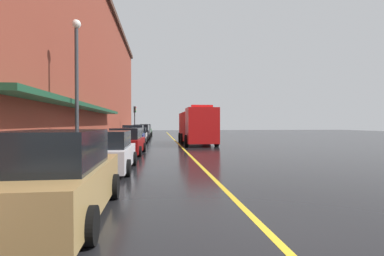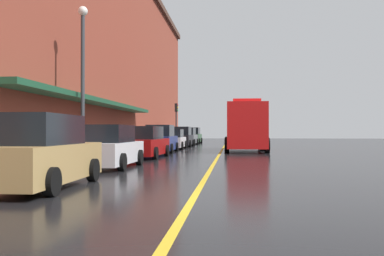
% 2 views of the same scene
% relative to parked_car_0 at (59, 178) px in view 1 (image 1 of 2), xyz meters
% --- Properties ---
extents(ground_plane, '(112.00, 112.00, 0.00)m').
position_rel_parked_car_0_xyz_m(ground_plane, '(3.97, 23.49, -0.85)').
color(ground_plane, black).
extents(sidewalk_left, '(2.40, 70.00, 0.15)m').
position_rel_parked_car_0_xyz_m(sidewalk_left, '(-2.23, 23.49, -0.77)').
color(sidewalk_left, '#ADA8A0').
rests_on(sidewalk_left, ground).
extents(lane_center_stripe, '(0.16, 70.00, 0.01)m').
position_rel_parked_car_0_xyz_m(lane_center_stripe, '(3.97, 23.49, -0.84)').
color(lane_center_stripe, gold).
rests_on(lane_center_stripe, ground).
extents(brick_building_left, '(11.39, 64.00, 15.89)m').
position_rel_parked_car_0_xyz_m(brick_building_left, '(-8.54, 22.49, 7.10)').
color(brick_building_left, brown).
rests_on(brick_building_left, ground).
extents(parked_car_0, '(2.06, 4.72, 1.82)m').
position_rel_parked_car_0_xyz_m(parked_car_0, '(0.00, 0.00, 0.00)').
color(parked_car_0, '#A5844C').
rests_on(parked_car_0, ground).
extents(parked_car_1, '(2.13, 4.59, 1.66)m').
position_rel_parked_car_0_xyz_m(parked_car_1, '(-0.05, 6.05, -0.07)').
color(parked_car_1, silver).
rests_on(parked_car_1, ground).
extents(parked_car_2, '(2.21, 4.91, 1.68)m').
position_rel_parked_car_0_xyz_m(parked_car_2, '(0.07, 12.52, -0.06)').
color(parked_car_2, maroon).
rests_on(parked_car_2, ground).
extents(parked_car_3, '(2.00, 4.75, 1.84)m').
position_rel_parked_car_0_xyz_m(parked_car_3, '(0.00, 18.35, 0.01)').
color(parked_car_3, navy).
rests_on(parked_car_3, ground).
extents(parked_car_4, '(2.06, 4.67, 1.58)m').
position_rel_parked_car_0_xyz_m(parked_car_4, '(-0.01, 23.99, -0.10)').
color(parked_car_4, silver).
rests_on(parked_car_4, ground).
extents(parked_car_5, '(2.13, 4.51, 1.85)m').
position_rel_parked_car_0_xyz_m(parked_car_5, '(0.02, 29.71, 0.01)').
color(parked_car_5, black).
rests_on(parked_car_5, ground).
extents(parked_car_6, '(2.23, 4.58, 1.79)m').
position_rel_parked_car_0_xyz_m(parked_car_6, '(-0.06, 35.11, -0.01)').
color(parked_car_6, '#595B60').
rests_on(parked_car_6, ground).
extents(parked_car_7, '(2.06, 4.76, 1.88)m').
position_rel_parked_car_0_xyz_m(parked_car_7, '(0.08, 40.52, 0.02)').
color(parked_car_7, '#2D5133').
rests_on(parked_car_7, ground).
extents(fire_truck, '(2.97, 9.05, 3.53)m').
position_rel_parked_car_0_xyz_m(fire_truck, '(5.68, 21.23, 0.84)').
color(fire_truck, red).
rests_on(fire_truck, ground).
extents(parking_meter_0, '(0.14, 0.18, 1.33)m').
position_rel_parked_car_0_xyz_m(parking_meter_0, '(-1.38, 30.47, 0.21)').
color(parking_meter_0, '#4C4C51').
rests_on(parking_meter_0, sidewalk_left).
extents(parking_meter_1, '(0.14, 0.18, 1.33)m').
position_rel_parked_car_0_xyz_m(parking_meter_1, '(-1.38, 9.16, 0.21)').
color(parking_meter_1, '#4C4C51').
rests_on(parking_meter_1, sidewalk_left).
extents(street_lamp_left, '(0.44, 0.44, 6.94)m').
position_rel_parked_car_0_xyz_m(street_lamp_left, '(-1.98, 8.73, 3.55)').
color(street_lamp_left, '#33383D').
rests_on(street_lamp_left, sidewalk_left).
extents(traffic_light_near, '(0.38, 0.36, 4.30)m').
position_rel_parked_car_0_xyz_m(traffic_light_near, '(-1.32, 36.40, 2.31)').
color(traffic_light_near, '#232326').
rests_on(traffic_light_near, sidewalk_left).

